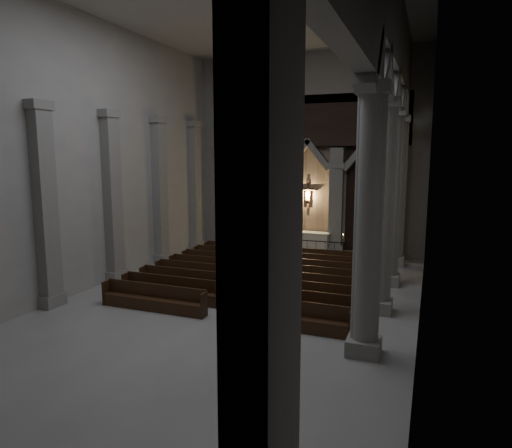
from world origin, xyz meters
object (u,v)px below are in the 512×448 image
(altar_rail, at_px, (298,245))
(pews, at_px, (259,280))
(candle_stand_right, at_px, (343,253))
(altar, at_px, (312,241))
(candle_stand_left, at_px, (257,248))
(worshipper, at_px, (288,254))

(altar_rail, distance_m, pews, 6.60)
(candle_stand_right, relative_size, pews, 0.15)
(altar, distance_m, candle_stand_left, 3.48)
(candle_stand_left, bearing_deg, altar, 26.28)
(candle_stand_right, height_order, pews, candle_stand_right)
(candle_stand_left, bearing_deg, altar_rail, -1.77)
(pews, bearing_deg, worshipper, 89.43)
(altar, relative_size, candle_stand_right, 1.43)
(altar, bearing_deg, worshipper, -96.32)
(altar, relative_size, altar_rail, 0.40)
(pews, bearing_deg, altar, 86.83)
(pews, height_order, worshipper, worshipper)
(candle_stand_left, relative_size, candle_stand_right, 0.81)
(candle_stand_left, xyz_separation_m, candle_stand_right, (5.26, 0.01, 0.08))
(altar, height_order, altar_rail, altar)
(altar, bearing_deg, pews, -93.17)
(pews, xyz_separation_m, worshipper, (0.05, 4.50, 0.28))
(altar, bearing_deg, altar_rail, -105.76)
(candle_stand_right, relative_size, worshipper, 1.25)
(altar_rail, height_order, candle_stand_left, candle_stand_left)
(altar, height_order, candle_stand_left, altar)
(candle_stand_right, bearing_deg, worshipper, -139.68)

